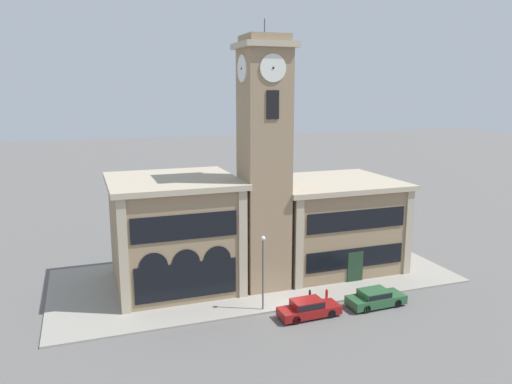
{
  "coord_description": "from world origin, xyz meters",
  "views": [
    {
      "loc": [
        -14.25,
        -32.98,
        16.65
      ],
      "look_at": [
        -1.36,
        3.34,
        8.8
      ],
      "focal_mm": 35.0,
      "sensor_mm": 36.0,
      "label": 1
    }
  ],
  "objects": [
    {
      "name": "town_hall_left_wing",
      "position": [
        -7.1,
        8.18,
        4.75
      ],
      "size": [
        10.67,
        10.46,
        9.44
      ],
      "color": "#937A5B",
      "rests_on": "ground_plane"
    },
    {
      "name": "fire_hydrant",
      "position": [
        3.71,
        0.59,
        0.57
      ],
      "size": [
        0.22,
        0.22,
        0.87
      ],
      "color": "red",
      "rests_on": "sidewalk_kerb"
    },
    {
      "name": "ground_plane",
      "position": [
        0.0,
        0.0,
        0.0
      ],
      "size": [
        300.0,
        300.0,
        0.0
      ],
      "primitive_type": "plane",
      "color": "#605E5B"
    },
    {
      "name": "parked_car_mid",
      "position": [
        6.86,
        -1.55,
        0.71
      ],
      "size": [
        4.66,
        2.03,
        1.35
      ],
      "rotation": [
        0.0,
        0.0,
        0.03
      ],
      "color": "#285633",
      "rests_on": "ground_plane"
    },
    {
      "name": "street_lamp",
      "position": [
        -1.78,
        0.57,
        3.98
      ],
      "size": [
        0.36,
        0.36,
        5.85
      ],
      "color": "#4C4C51",
      "rests_on": "sidewalk_kerb"
    },
    {
      "name": "clock_tower",
      "position": [
        -0.0,
        5.15,
        10.54
      ],
      "size": [
        4.34,
        4.34,
        22.14
      ],
      "color": "#937A5B",
      "rests_on": "ground_plane"
    },
    {
      "name": "town_hall_right_wing",
      "position": [
        7.87,
        8.19,
        4.21
      ],
      "size": [
        12.21,
        10.46,
        8.37
      ],
      "color": "#937A5B",
      "rests_on": "ground_plane"
    },
    {
      "name": "bollard",
      "position": [
        2.17,
        0.51,
        0.67
      ],
      "size": [
        0.18,
        0.18,
        1.06
      ],
      "color": "black",
      "rests_on": "sidewalk_kerb"
    },
    {
      "name": "sidewalk_kerb",
      "position": [
        0.0,
        7.55,
        0.07
      ],
      "size": [
        35.25,
        15.1,
        0.15
      ],
      "color": "gray",
      "rests_on": "ground_plane"
    },
    {
      "name": "parked_car_near",
      "position": [
        1.06,
        -1.55,
        0.73
      ],
      "size": [
        4.76,
        1.86,
        1.39
      ],
      "rotation": [
        0.0,
        0.0,
        0.03
      ],
      "color": "maroon",
      "rests_on": "ground_plane"
    }
  ]
}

